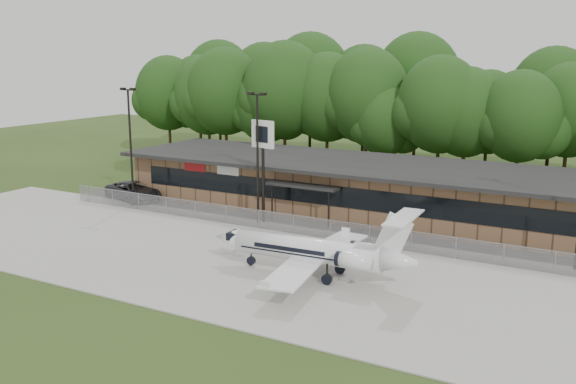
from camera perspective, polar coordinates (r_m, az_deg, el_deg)
The scene contains 11 objects.
ground at distance 35.15m, azimuth -10.12°, elevation -9.89°, with size 160.00×160.00×0.00m, color #294016.
apron at distance 41.19m, azimuth -3.02°, elevation -6.29°, with size 64.00×18.00×0.08m, color #9E9B93.
parking_lot at distance 50.86m, azimuth 3.93°, elevation -2.70°, with size 50.00×9.00×0.06m, color #383835.
terminal at distance 54.31m, azimuth 5.98°, elevation 0.56°, with size 41.00×11.65×4.30m.
fence at distance 46.78m, azimuth 1.56°, elevation -3.06°, with size 46.00×0.04×1.52m.
treeline at distance 70.37m, azimuth 12.00°, elevation 7.41°, with size 72.00×12.00×15.00m, color #193C13, non-canonical shape.
light_pole_left at distance 57.35m, azimuth -13.85°, elevation 4.74°, with size 1.55×0.30×10.23m.
light_pole_mid at distance 49.43m, azimuth -2.73°, elevation 3.93°, with size 1.55×0.30×10.23m.
business_jet at distance 38.19m, azimuth 2.45°, elevation -5.34°, with size 13.25×11.80×4.46m.
suv at distance 59.87m, azimuth -13.56°, elevation 0.08°, with size 2.81×6.10×1.69m, color #343437.
pole_sign at distance 49.49m, azimuth -2.25°, elevation 4.19°, with size 2.13×0.63×8.09m.
Camera 1 is at (21.00, -24.92, 13.15)m, focal length 40.00 mm.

